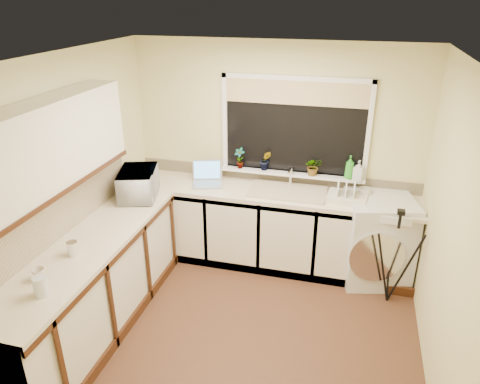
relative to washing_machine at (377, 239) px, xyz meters
name	(u,v)px	position (x,y,z in m)	size (l,w,h in m)	color
floor	(242,329)	(-1.18, -1.19, -0.47)	(3.20, 3.20, 0.00)	#513120
ceiling	(242,59)	(-1.18, -1.19, 1.98)	(3.20, 3.20, 0.00)	white
wall_back	(275,154)	(-1.18, 0.31, 0.75)	(3.20, 3.20, 0.00)	beige
wall_front	(171,335)	(-1.18, -2.69, 0.75)	(3.20, 3.20, 0.00)	beige
wall_left	(71,192)	(-2.78, -1.19, 0.75)	(3.00, 3.00, 0.00)	beige
wall_right	(450,237)	(0.42, -1.19, 0.75)	(3.00, 3.00, 0.00)	beige
base_cabinet_back	(240,225)	(-1.50, 0.01, -0.04)	(2.55, 0.60, 0.86)	silver
base_cabinet_left	(95,288)	(-2.48, -1.49, -0.04)	(0.54, 2.40, 0.86)	silver
worktop_back	(269,193)	(-1.18, 0.01, 0.41)	(3.20, 0.60, 0.04)	beige
worktop_left	(88,246)	(-2.48, -1.49, 0.41)	(0.60, 2.40, 0.04)	beige
upper_cabinet	(44,149)	(-2.62, -1.64, 1.33)	(0.28, 1.90, 0.70)	silver
splashback_left	(54,217)	(-2.77, -1.49, 0.65)	(0.02, 2.40, 0.45)	beige
splashback_back	(274,175)	(-1.18, 0.29, 0.50)	(3.20, 0.02, 0.14)	beige
window_glass	(294,127)	(-0.98, 0.29, 1.08)	(1.50, 0.02, 1.00)	black
window_blind	(296,93)	(-0.98, 0.27, 1.45)	(1.50, 0.02, 0.25)	tan
windowsill	(291,173)	(-0.98, 0.24, 0.56)	(1.60, 0.14, 0.03)	white
sink	(288,192)	(-0.98, 0.01, 0.44)	(0.82, 0.46, 0.03)	tan
faucet	(291,176)	(-0.98, 0.19, 0.55)	(0.03, 0.03, 0.24)	silver
washing_machine	(377,239)	(0.00, 0.00, 0.00)	(0.67, 0.65, 0.95)	silver
laptop	(207,178)	(-1.90, 0.05, 0.49)	(0.41, 0.38, 0.25)	#9998A0
kettle	(134,194)	(-2.45, -0.66, 0.53)	(0.15, 0.15, 0.20)	white
dish_rack	(347,198)	(-0.35, -0.03, 0.46)	(0.40, 0.30, 0.06)	beige
tripod	(394,257)	(0.15, -0.40, 0.04)	(0.49, 0.49, 1.03)	black
glass_jug	(41,286)	(-2.40, -2.21, 0.50)	(0.10, 0.10, 0.15)	silver
steel_jar	(73,248)	(-2.49, -1.68, 0.49)	(0.09, 0.09, 0.12)	silver
microwave	(138,184)	(-2.48, -0.49, 0.58)	(0.54, 0.36, 0.30)	white
plant_a	(240,158)	(-1.57, 0.22, 0.70)	(0.13, 0.09, 0.24)	#999999
plant_b	(265,161)	(-1.28, 0.24, 0.69)	(0.12, 0.10, 0.22)	#999999
plant_d	(313,166)	(-0.74, 0.21, 0.68)	(0.18, 0.16, 0.20)	#999999
soap_bottle_green	(350,167)	(-0.36, 0.21, 0.70)	(0.10, 0.10, 0.26)	green
soap_bottle_clear	(359,170)	(-0.26, 0.20, 0.68)	(0.10, 0.10, 0.22)	#999999
cup_back	(365,193)	(-0.17, 0.10, 0.48)	(0.13, 0.13, 0.10)	beige
cup_left	(39,274)	(-2.54, -2.05, 0.47)	(0.10, 0.10, 0.09)	beige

